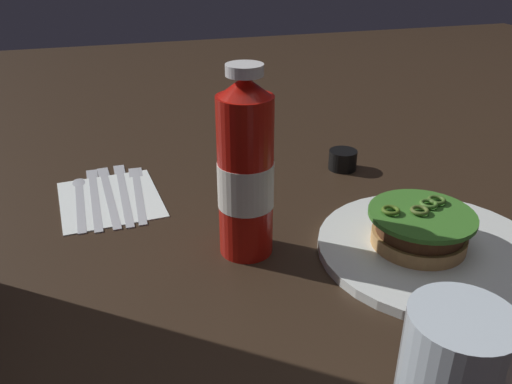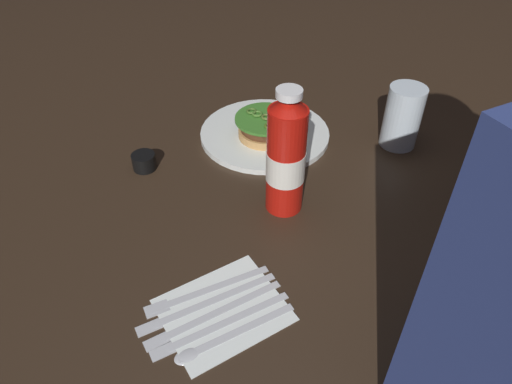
# 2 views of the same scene
# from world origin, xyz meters

# --- Properties ---
(ground_plane) EXTENTS (3.00, 3.00, 0.00)m
(ground_plane) POSITION_xyz_m (0.00, 0.00, 0.00)
(ground_plane) COLOR #2E2015
(dinner_plate) EXTENTS (0.29, 0.29, 0.01)m
(dinner_plate) POSITION_xyz_m (-0.01, -0.14, 0.01)
(dinner_plate) COLOR white
(dinner_plate) RESTS_ON ground_plane
(burger_sandwich) EXTENTS (0.13, 0.13, 0.05)m
(burger_sandwich) POSITION_xyz_m (0.00, -0.12, 0.04)
(burger_sandwich) COLOR tan
(burger_sandwich) RESTS_ON dinner_plate
(ketchup_bottle) EXTENTS (0.07, 0.07, 0.24)m
(ketchup_bottle) POSITION_xyz_m (0.07, 0.08, 0.11)
(ketchup_bottle) COLOR red
(ketchup_bottle) RESTS_ON ground_plane
(water_glass) EXTENTS (0.08, 0.08, 0.14)m
(water_glass) POSITION_xyz_m (-0.25, 0.02, 0.07)
(water_glass) COLOR silver
(water_glass) RESTS_ON ground_plane
(condiment_cup) EXTENTS (0.05, 0.05, 0.03)m
(condiment_cup) POSITION_xyz_m (0.27, -0.15, 0.02)
(condiment_cup) COLOR black
(condiment_cup) RESTS_ON ground_plane
(napkin) EXTENTS (0.19, 0.16, 0.00)m
(napkin) POSITION_xyz_m (0.26, 0.25, 0.00)
(napkin) COLOR white
(napkin) RESTS_ON ground_plane
(fork_utensil) EXTENTS (0.20, 0.02, 0.00)m
(fork_utensil) POSITION_xyz_m (0.29, 0.20, 0.00)
(fork_utensil) COLOR silver
(fork_utensil) RESTS_ON napkin
(steak_knife) EXTENTS (0.22, 0.02, 0.00)m
(steak_knife) POSITION_xyz_m (0.29, 0.22, 0.00)
(steak_knife) COLOR silver
(steak_knife) RESTS_ON napkin
(butter_knife) EXTENTS (0.22, 0.03, 0.00)m
(butter_knife) POSITION_xyz_m (0.29, 0.25, 0.00)
(butter_knife) COLOR silver
(butter_knife) RESTS_ON napkin
(table_knife) EXTENTS (0.22, 0.02, 0.00)m
(table_knife) POSITION_xyz_m (0.29, 0.27, 0.00)
(table_knife) COLOR silver
(table_knife) RESTS_ON napkin
(spoon_utensil) EXTENTS (0.19, 0.03, 0.00)m
(spoon_utensil) POSITION_xyz_m (0.29, 0.29, 0.00)
(spoon_utensil) COLOR silver
(spoon_utensil) RESTS_ON napkin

